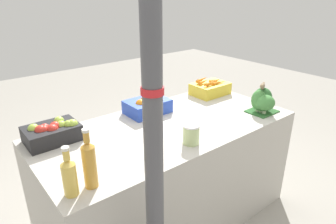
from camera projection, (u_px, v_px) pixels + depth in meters
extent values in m
plane|color=gray|center=(168.00, 216.00, 2.42)|extent=(10.00, 10.00, 0.00)
cube|color=#B7B2A8|center=(168.00, 174.00, 2.26)|extent=(1.83, 0.87, 0.81)
cylinder|color=#4C4C51|center=(153.00, 104.00, 1.15)|extent=(0.08, 0.08, 2.59)
cylinder|color=red|center=(152.00, 91.00, 1.13)|extent=(0.09, 0.09, 0.03)
cube|color=black|center=(52.00, 134.00, 1.87)|extent=(0.32, 0.23, 0.10)
sphere|color=red|center=(45.00, 129.00, 1.83)|extent=(0.06, 0.06, 0.06)
sphere|color=#9EBC42|center=(69.00, 125.00, 1.87)|extent=(0.06, 0.06, 0.06)
sphere|color=#9EBC42|center=(59.00, 121.00, 1.93)|extent=(0.07, 0.07, 0.07)
sphere|color=#9EBC42|center=(61.00, 126.00, 1.87)|extent=(0.06, 0.06, 0.06)
sphere|color=red|center=(44.00, 131.00, 1.81)|extent=(0.07, 0.07, 0.07)
sphere|color=red|center=(41.00, 131.00, 1.80)|extent=(0.07, 0.07, 0.07)
sphere|color=red|center=(53.00, 130.00, 1.82)|extent=(0.07, 0.07, 0.07)
sphere|color=#9EBC42|center=(73.00, 125.00, 1.88)|extent=(0.07, 0.07, 0.07)
sphere|color=red|center=(55.00, 127.00, 1.85)|extent=(0.07, 0.07, 0.07)
sphere|color=#9EBC42|center=(34.00, 129.00, 1.82)|extent=(0.07, 0.07, 0.07)
cube|color=#2847B7|center=(147.00, 107.00, 2.29)|extent=(0.32, 0.23, 0.10)
sphere|color=orange|center=(146.00, 101.00, 2.27)|extent=(0.08, 0.08, 0.08)
sphere|color=orange|center=(151.00, 100.00, 2.31)|extent=(0.08, 0.08, 0.08)
sphere|color=orange|center=(155.00, 99.00, 2.33)|extent=(0.07, 0.07, 0.07)
sphere|color=orange|center=(148.00, 104.00, 2.23)|extent=(0.08, 0.08, 0.08)
sphere|color=orange|center=(148.00, 96.00, 2.36)|extent=(0.07, 0.07, 0.07)
sphere|color=orange|center=(141.00, 105.00, 2.22)|extent=(0.09, 0.09, 0.09)
cube|color=gold|center=(210.00, 89.00, 2.69)|extent=(0.32, 0.23, 0.10)
cone|color=orange|center=(204.00, 81.00, 2.66)|extent=(0.14, 0.06, 0.03)
cone|color=orange|center=(219.00, 83.00, 2.65)|extent=(0.16, 0.04, 0.03)
cone|color=orange|center=(215.00, 81.00, 2.69)|extent=(0.15, 0.05, 0.03)
cone|color=orange|center=(201.00, 80.00, 2.69)|extent=(0.13, 0.07, 0.03)
cone|color=orange|center=(215.00, 80.00, 2.72)|extent=(0.13, 0.04, 0.02)
cone|color=orange|center=(203.00, 79.00, 2.71)|extent=(0.16, 0.07, 0.03)
cone|color=orange|center=(213.00, 84.00, 2.61)|extent=(0.14, 0.04, 0.02)
cone|color=orange|center=(211.00, 83.00, 2.60)|extent=(0.17, 0.03, 0.02)
cube|color=#2D602D|center=(262.00, 111.00, 2.33)|extent=(0.22, 0.18, 0.01)
ellipsoid|color=#427F3D|center=(261.00, 103.00, 2.28)|extent=(0.12, 0.12, 0.13)
cylinder|color=#B2C693|center=(261.00, 110.00, 2.30)|extent=(0.03, 0.03, 0.02)
ellipsoid|color=#427F3D|center=(259.00, 100.00, 2.28)|extent=(0.11, 0.11, 0.16)
cylinder|color=#B2C693|center=(257.00, 110.00, 2.31)|extent=(0.03, 0.03, 0.02)
ellipsoid|color=#427F3D|center=(261.00, 102.00, 2.29)|extent=(0.13, 0.13, 0.14)
cylinder|color=#B2C693|center=(259.00, 110.00, 2.31)|extent=(0.03, 0.03, 0.02)
ellipsoid|color=#2D602D|center=(263.00, 98.00, 2.31)|extent=(0.14, 0.14, 0.16)
cylinder|color=#B2C693|center=(261.00, 108.00, 2.35)|extent=(0.03, 0.03, 0.02)
ellipsoid|color=#427F3D|center=(265.00, 103.00, 2.25)|extent=(0.14, 0.14, 0.12)
cylinder|color=#B2C693|center=(264.00, 112.00, 2.28)|extent=(0.03, 0.03, 0.02)
cylinder|color=gold|center=(70.00, 180.00, 1.37)|extent=(0.07, 0.07, 0.16)
cone|color=gold|center=(67.00, 162.00, 1.34)|extent=(0.07, 0.07, 0.03)
cylinder|color=gold|center=(66.00, 155.00, 1.32)|extent=(0.03, 0.03, 0.05)
cylinder|color=silver|center=(65.00, 148.00, 1.31)|extent=(0.04, 0.04, 0.01)
cylinder|color=gold|center=(90.00, 167.00, 1.42)|extent=(0.07, 0.07, 0.22)
cone|color=gold|center=(87.00, 145.00, 1.37)|extent=(0.07, 0.07, 0.03)
cylinder|color=gold|center=(86.00, 137.00, 1.36)|extent=(0.03, 0.03, 0.05)
cylinder|color=silver|center=(85.00, 130.00, 1.35)|extent=(0.03, 0.03, 0.01)
cylinder|color=#B2C684|center=(191.00, 135.00, 1.84)|extent=(0.10, 0.10, 0.12)
cylinder|color=white|center=(191.00, 125.00, 1.81)|extent=(0.11, 0.11, 0.01)
cube|color=#4C3D2D|center=(262.00, 89.00, 2.25)|extent=(0.02, 0.02, 0.01)
ellipsoid|color=#7A664C|center=(262.00, 86.00, 2.24)|extent=(0.08, 0.06, 0.04)
sphere|color=#897556|center=(262.00, 86.00, 2.20)|extent=(0.03, 0.03, 0.03)
cone|color=#4C3D28|center=(262.00, 86.00, 2.19)|extent=(0.02, 0.01, 0.01)
cube|color=#7A664C|center=(264.00, 84.00, 2.29)|extent=(0.04, 0.03, 0.01)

